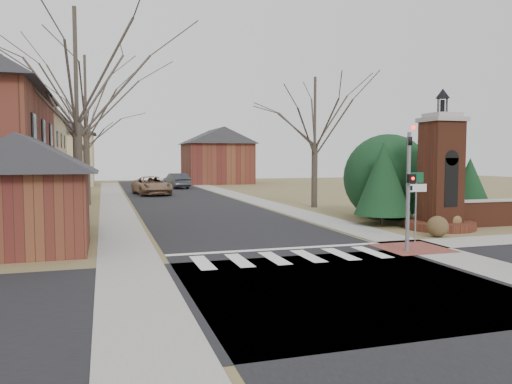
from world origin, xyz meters
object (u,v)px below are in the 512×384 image
object	(u,v)px
distant_car	(177,181)
pickup_truck	(152,186)
sign_post	(416,193)
brick_gate_monument	(441,182)
traffic_signal_pole	(409,179)

from	to	relation	value
distant_car	pickup_truck	bearing A→B (deg)	59.63
sign_post	pickup_truck	distance (m)	29.41
brick_gate_monument	distant_car	distance (m)	35.03
sign_post	pickup_truck	bearing A→B (deg)	104.63
traffic_signal_pole	sign_post	bearing A→B (deg)	47.57
pickup_truck	traffic_signal_pole	bearing A→B (deg)	-85.20
pickup_truck	sign_post	bearing A→B (deg)	-82.18
distant_car	traffic_signal_pole	bearing A→B (deg)	84.95
traffic_signal_pole	pickup_truck	distance (m)	30.52
traffic_signal_pole	distant_car	xyz separation A→B (m)	(-2.70, 38.64, -1.78)
brick_gate_monument	distant_car	bearing A→B (deg)	102.20
sign_post	distant_car	distance (m)	37.45
traffic_signal_pole	brick_gate_monument	bearing A→B (deg)	43.24
traffic_signal_pole	brick_gate_monument	world-z (taller)	brick_gate_monument
brick_gate_monument	distant_car	xyz separation A→B (m)	(-7.40, 34.22, -1.36)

